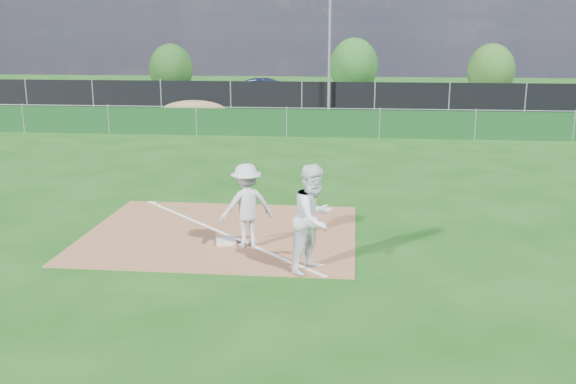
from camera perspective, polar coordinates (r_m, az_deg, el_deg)
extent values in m
plane|color=#12430E|center=(23.16, -1.42, 3.02)|extent=(90.00, 90.00, 0.00)
cube|color=brown|center=(14.54, -5.94, -3.64)|extent=(6.00, 5.00, 0.02)
cube|color=white|center=(14.54, -5.94, -3.58)|extent=(5.01, 5.01, 0.01)
cube|color=#0E3514|center=(27.97, -0.12, 6.16)|extent=(44.00, 0.05, 1.20)
ellipsoid|color=olive|center=(32.27, -8.38, 7.03)|extent=(3.38, 2.60, 1.17)
cube|color=black|center=(35.85, 1.24, 8.35)|extent=(46.00, 0.04, 1.80)
cube|color=black|center=(40.90, 1.81, 7.78)|extent=(46.00, 9.00, 0.01)
cylinder|color=slate|center=(35.29, 3.72, 13.28)|extent=(0.16, 0.16, 8.00)
cube|color=silver|center=(13.81, -5.53, -4.35)|extent=(0.51, 0.51, 0.09)
imported|color=silver|center=(13.34, -3.73, -1.21)|extent=(1.32, 1.12, 1.77)
sphere|color=white|center=(13.56, -11.81, -0.98)|extent=(0.08, 0.08, 0.08)
imported|color=white|center=(11.96, 2.32, -2.36)|extent=(1.19, 1.26, 2.06)
imported|color=#999CA0|center=(40.27, -4.57, 8.69)|extent=(4.50, 2.42, 1.45)
imported|color=black|center=(39.80, -1.71, 8.83)|extent=(5.20, 2.10, 1.68)
imported|color=black|center=(39.89, 11.49, 8.31)|extent=(4.85, 3.55, 1.31)
cylinder|color=#382316|center=(47.63, -10.28, 9.06)|extent=(0.24, 0.24, 1.03)
ellipsoid|color=#173F12|center=(47.53, -10.36, 10.71)|extent=(3.10, 3.10, 3.57)
cylinder|color=#382316|center=(47.32, 5.82, 9.25)|extent=(0.24, 0.24, 1.15)
ellipsoid|color=#184C15|center=(47.22, 5.87, 11.10)|extent=(3.45, 3.45, 3.97)
cylinder|color=#382316|center=(46.23, 17.46, 8.51)|extent=(0.24, 0.24, 1.05)
ellipsoid|color=#214C15|center=(46.14, 17.59, 10.24)|extent=(3.15, 3.15, 3.62)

